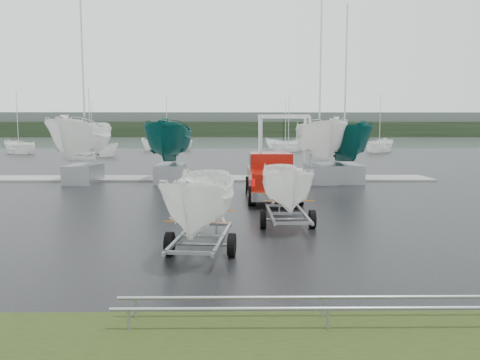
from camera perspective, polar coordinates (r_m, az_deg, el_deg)
ground_plane at (r=17.44m, az=-8.91°, el=-4.46°), size 120.00×120.00×0.00m
lake at (r=117.03m, az=-1.86°, el=4.66°), size 300.00×300.00×0.00m
dock at (r=30.23m, az=-5.38°, el=0.21°), size 30.00×3.00×0.12m
treeline at (r=186.97m, az=-1.40°, el=6.17°), size 300.00×8.00×6.00m
far_hill at (r=194.98m, az=-1.37°, el=6.77°), size 300.00×6.00×10.00m
pickup_truck at (r=21.92m, az=3.83°, el=0.64°), size 2.32×6.24×2.07m
trailer_hitched at (r=15.23m, az=5.84°, el=3.72°), size 1.78×3.60×4.69m
trailer_parked at (r=11.87m, az=-4.78°, el=3.58°), size 1.85×3.70×4.92m
boat_hoist at (r=30.12m, az=5.35°, el=5.18°), size 3.30×2.18×4.12m
keelboat_0 at (r=29.41m, az=-18.77°, el=8.25°), size 2.77×3.20×10.95m
keelboat_1 at (r=28.44m, az=-8.56°, el=8.02°), size 2.60×3.20×8.01m
keelboat_2 at (r=28.44m, az=9.87°, el=8.30°), size 2.69×3.20×10.87m
keelboat_3 at (r=29.06m, az=12.88°, el=7.54°), size 2.49×3.20×10.66m
mast_rack_2 at (r=8.13m, az=10.34°, el=-14.50°), size 7.00×0.56×0.06m
moored_boat_0 at (r=57.26m, az=-17.73°, el=2.73°), size 2.62×2.56×11.22m
moored_boat_1 at (r=70.85m, az=-8.86°, el=3.57°), size 3.59×3.54×11.85m
moored_boat_2 at (r=67.05m, az=5.92°, el=3.46°), size 3.80×3.80×11.52m
moored_boat_3 at (r=67.97m, az=16.59°, el=3.28°), size 4.01×4.04×11.82m
moored_boat_4 at (r=83.10m, az=-17.52°, el=3.74°), size 3.21×3.21×10.98m
moored_boat_5 at (r=79.34m, az=5.53°, el=3.89°), size 3.07×3.02×11.36m
moored_boat_6 at (r=68.22m, az=-25.33°, el=2.95°), size 3.86×3.87×11.59m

